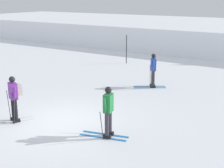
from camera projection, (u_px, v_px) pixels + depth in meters
ground_plane at (63, 121)px, 11.95m from camera, size 120.00×120.00×0.00m
far_snow_ridge at (210, 40)px, 26.37m from camera, size 80.00×7.45×1.97m
skier_green at (108, 110)px, 10.43m from camera, size 1.64×0.98×1.71m
skier_purple at (14, 97)px, 11.72m from camera, size 1.00×1.61×1.71m
skier_blue at (153, 69)px, 16.16m from camera, size 1.54×1.18×1.71m
trail_marker_pole at (126, 49)px, 21.88m from camera, size 0.05×0.05×1.92m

